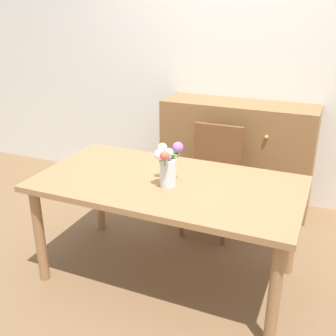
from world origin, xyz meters
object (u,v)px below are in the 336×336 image
(chair_far, at_px, (213,171))
(flower_vase, at_px, (167,163))
(dining_table, at_px, (168,193))
(dresser, at_px, (236,155))

(chair_far, xyz_separation_m, flower_vase, (-0.05, -0.86, 0.38))
(dining_table, height_order, chair_far, chair_far)
(dining_table, relative_size, flower_vase, 6.37)
(chair_far, distance_m, dresser, 0.53)
(dresser, distance_m, flower_vase, 1.45)
(dining_table, distance_m, dresser, 1.35)
(dresser, height_order, flower_vase, flower_vase)
(dining_table, bearing_deg, dresser, 83.96)
(dining_table, distance_m, flower_vase, 0.25)
(chair_far, relative_size, flower_vase, 3.27)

